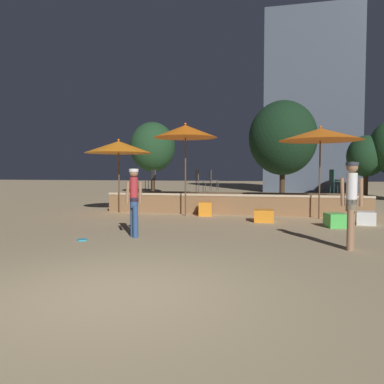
% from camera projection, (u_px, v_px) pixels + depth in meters
% --- Properties ---
extents(ground_plane, '(120.00, 120.00, 0.00)m').
position_uv_depth(ground_plane, '(114.00, 294.00, 4.79)').
color(ground_plane, tan).
extents(wooden_deck, '(9.66, 2.90, 0.76)m').
position_uv_depth(wooden_deck, '(236.00, 203.00, 14.99)').
color(wooden_deck, olive).
rests_on(wooden_deck, ground).
extents(patio_umbrella_0, '(2.73, 2.73, 3.09)m').
position_uv_depth(patio_umbrella_0, '(320.00, 135.00, 12.37)').
color(patio_umbrella_0, brown).
rests_on(patio_umbrella_0, ground).
extents(patio_umbrella_1, '(2.58, 2.58, 2.83)m').
position_uv_depth(patio_umbrella_1, '(119.00, 147.00, 14.28)').
color(patio_umbrella_1, brown).
rests_on(patio_umbrella_1, ground).
extents(patio_umbrella_2, '(2.27, 2.27, 3.31)m').
position_uv_depth(patio_umbrella_2, '(185.00, 132.00, 13.27)').
color(patio_umbrella_2, brown).
rests_on(patio_umbrella_2, ground).
extents(cube_seat_0, '(0.63, 0.63, 0.38)m').
position_uv_depth(cube_seat_0, '(264.00, 216.00, 11.76)').
color(cube_seat_0, orange).
rests_on(cube_seat_0, ground).
extents(cube_seat_1, '(0.54, 0.54, 0.49)m').
position_uv_depth(cube_seat_1, '(205.00, 209.00, 13.37)').
color(cube_seat_1, orange).
rests_on(cube_seat_1, ground).
extents(cube_seat_2, '(0.58, 0.58, 0.39)m').
position_uv_depth(cube_seat_2, '(366.00, 218.00, 11.12)').
color(cube_seat_2, white).
rests_on(cube_seat_2, ground).
extents(cube_seat_3, '(0.65, 0.65, 0.40)m').
position_uv_depth(cube_seat_3, '(336.00, 220.00, 10.58)').
color(cube_seat_3, '#4CC651').
rests_on(cube_seat_3, ground).
extents(person_0, '(0.45, 0.30, 1.77)m').
position_uv_depth(person_0, '(351.00, 200.00, 7.49)').
color(person_0, '#997051').
rests_on(person_0, ground).
extents(person_1, '(0.36, 0.35, 1.65)m').
position_uv_depth(person_1, '(134.00, 199.00, 8.93)').
color(person_1, '#2D4C7F').
rests_on(person_1, ground).
extents(bistro_chair_0, '(0.44, 0.43, 0.90)m').
position_uv_depth(bistro_chair_0, '(334.00, 179.00, 14.08)').
color(bistro_chair_0, '#1E4C47').
rests_on(bistro_chair_0, wooden_deck).
extents(bistro_chair_1, '(0.47, 0.47, 0.90)m').
position_uv_depth(bistro_chair_1, '(199.00, 178.00, 15.12)').
color(bistro_chair_1, '#47474C').
rests_on(bistro_chair_1, wooden_deck).
extents(bistro_chair_2, '(0.44, 0.44, 0.90)m').
position_uv_depth(bistro_chair_2, '(212.00, 178.00, 15.95)').
color(bistro_chair_2, '#47474C').
rests_on(bistro_chair_2, wooden_deck).
extents(bistro_chair_3, '(0.48, 0.48, 0.90)m').
position_uv_depth(bistro_chair_3, '(152.00, 178.00, 16.26)').
color(bistro_chair_3, '#47474C').
rests_on(bistro_chair_3, wooden_deck).
extents(frisbee_disc, '(0.23, 0.23, 0.03)m').
position_uv_depth(frisbee_disc, '(82.00, 240.00, 8.53)').
color(frisbee_disc, '#33B2D8').
rests_on(frisbee_disc, ground).
extents(background_tree_2, '(3.25, 3.25, 5.16)m').
position_uv_depth(background_tree_2, '(153.00, 147.00, 27.00)').
color(background_tree_2, '#3D2B1C').
rests_on(background_tree_2, ground).
extents(background_tree_3, '(2.25, 2.25, 3.76)m').
position_uv_depth(background_tree_3, '(366.00, 156.00, 22.40)').
color(background_tree_3, '#3D2B1C').
rests_on(background_tree_3, ground).
extents(background_tree_4, '(3.61, 3.61, 5.37)m').
position_uv_depth(background_tree_4, '(283.00, 138.00, 20.00)').
color(background_tree_4, '#3D2B1C').
rests_on(background_tree_4, ground).
extents(distant_building, '(7.17, 3.79, 13.96)m').
position_uv_depth(distant_building, '(311.00, 103.00, 29.54)').
color(distant_building, '#4C5666').
rests_on(distant_building, ground).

